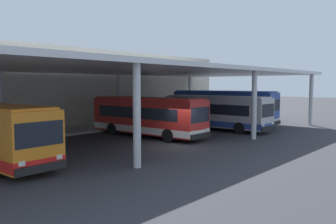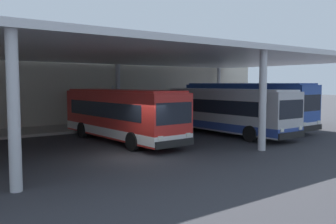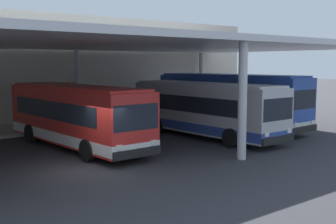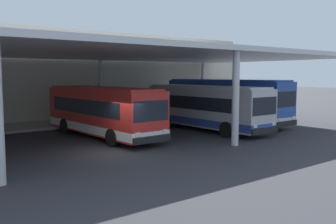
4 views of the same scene
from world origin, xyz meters
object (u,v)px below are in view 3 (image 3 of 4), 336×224
bus_second_bay (76,115)px  bus_far_bay (229,100)px  bus_middle_bay (204,109)px  bench_waiting (88,115)px  trash_bin (44,119)px  banner_sign (70,98)px

bus_second_bay → bus_far_bay: bus_far_bay is taller
bus_second_bay → bus_middle_bay: bearing=-13.2°
bus_far_bay → bench_waiting: size_ratio=6.36×
bus_middle_bay → bench_waiting: size_ratio=5.86×
bench_waiting → trash_bin: size_ratio=1.84×
bus_far_bay → bench_waiting: bearing=132.2°
bench_waiting → banner_sign: 2.33m
bus_middle_bay → trash_bin: size_ratio=10.77×
banner_sign → bus_far_bay: bearing=-37.7°
bench_waiting → banner_sign: bearing=-152.9°
bus_far_bay → trash_bin: size_ratio=11.67×
bus_second_bay → bus_far_bay: bearing=-0.7°
trash_bin → bench_waiting: bearing=1.0°
bus_middle_bay → trash_bin: (-6.15, 8.86, -0.98)m
bus_far_bay → bench_waiting: (-6.64, 7.33, -1.18)m
bus_far_bay → bus_middle_bay: bearing=-157.0°
bus_middle_bay → trash_bin: 10.83m
bus_middle_bay → bus_far_bay: size_ratio=0.92×
banner_sign → bus_second_bay: bearing=-113.5°
bus_middle_bay → bench_waiting: bus_middle_bay is taller
bus_far_bay → banner_sign: (-8.35, 6.45, 0.14)m
bench_waiting → trash_bin: (-3.26, -0.06, 0.01)m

